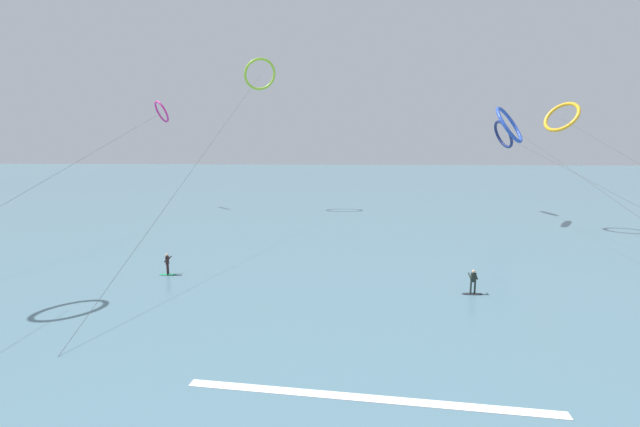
{
  "coord_description": "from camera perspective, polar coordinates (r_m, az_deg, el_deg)",
  "views": [
    {
      "loc": [
        1.65,
        -5.92,
        10.02
      ],
      "look_at": [
        0.0,
        21.93,
        5.5
      ],
      "focal_mm": 23.99,
      "sensor_mm": 36.0,
      "label": 1
    }
  ],
  "objects": [
    {
      "name": "kite_cobalt",
      "position": [
        58.85,
        23.94,
        10.75
      ],
      "size": [
        5.73,
        42.84,
        14.77
      ],
      "rotation": [
        0.0,
        0.0,
        0.97
      ],
      "color": "#2647B7",
      "rests_on": "ground"
    },
    {
      "name": "surfer_emerald",
      "position": [
        35.08,
        -19.66,
        -6.55
      ],
      "size": [
        1.4,
        0.62,
        1.7
      ],
      "rotation": [
        0.0,
        0.0,
        1.73
      ],
      "color": "#199351",
      "rests_on": "ground"
    },
    {
      "name": "kite_amber",
      "position": [
        56.8,
        29.56,
        11.12
      ],
      "size": [
        4.3,
        39.31,
        14.89
      ],
      "rotation": [
        0.0,
        0.0,
        5.26
      ],
      "color": "orange",
      "rests_on": "ground"
    },
    {
      "name": "sea_water",
      "position": [
        113.3,
        2.55,
        4.14
      ],
      "size": [
        400.0,
        200.0,
        0.08
      ],
      "primitive_type": "cube",
      "color": "slate",
      "rests_on": "ground"
    },
    {
      "name": "kite_magenta",
      "position": [
        71.82,
        -20.43,
        12.57
      ],
      "size": [
        3.72,
        52.31,
        16.68
      ],
      "rotation": [
        0.0,
        0.0,
        2.32
      ],
      "color": "#CC288E",
      "rests_on": "ground"
    },
    {
      "name": "kite_navy",
      "position": [
        67.4,
        23.29,
        9.65
      ],
      "size": [
        3.79,
        52.22,
        13.51
      ],
      "rotation": [
        0.0,
        0.0,
        1.66
      ],
      "color": "navy",
      "rests_on": "ground"
    },
    {
      "name": "surfer_charcoal",
      "position": [
        30.71,
        19.73,
        -8.79
      ],
      "size": [
        1.4,
        0.6,
        1.7
      ],
      "rotation": [
        0.0,
        0.0,
        3.26
      ],
      "color": "black",
      "rests_on": "ground"
    },
    {
      "name": "kite_lime",
      "position": [
        67.1,
        -8.03,
        17.89
      ],
      "size": [
        5.38,
        49.42,
        22.54
      ],
      "rotation": [
        0.0,
        0.0,
        3.63
      ],
      "color": "#8CC62D",
      "rests_on": "ground"
    },
    {
      "name": "wave_crest_mid",
      "position": [
        18.51,
        6.48,
        -23.41
      ],
      "size": [
        14.84,
        1.87,
        0.12
      ],
      "primitive_type": "cube",
      "rotation": [
        0.0,
        0.0,
        -0.09
      ],
      "color": "white",
      "rests_on": "ground"
    }
  ]
}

